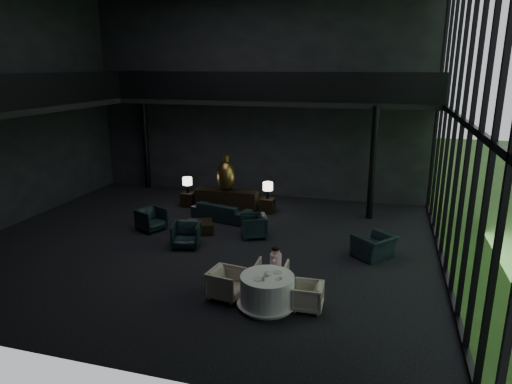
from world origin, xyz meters
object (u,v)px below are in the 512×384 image
(sofa, at_px, (221,208))
(dining_chair_north, at_px, (271,274))
(window_armchair, at_px, (374,243))
(side_table_left, at_px, (188,199))
(child, at_px, (276,258))
(table_lamp_left, at_px, (187,182))
(side_table_right, at_px, (268,206))
(dining_chair_west, at_px, (226,282))
(console, at_px, (227,200))
(lounge_armchair_west, at_px, (151,218))
(dining_table, at_px, (267,293))
(dining_chair_east, at_px, (307,297))
(lounge_armchair_south, at_px, (186,233))
(bronze_urn, at_px, (226,175))
(coffee_table, at_px, (200,227))
(table_lamp_right, at_px, (268,187))

(sofa, distance_m, dining_chair_north, 5.51)
(sofa, relative_size, window_armchair, 2.07)
(side_table_left, height_order, child, child)
(side_table_left, bearing_deg, window_armchair, -23.79)
(table_lamp_left, distance_m, side_table_right, 3.28)
(side_table_left, height_order, window_armchair, window_armchair)
(side_table_right, relative_size, child, 0.90)
(dining_chair_west, bearing_deg, console, 27.41)
(lounge_armchair_west, height_order, child, child)
(dining_table, xyz_separation_m, dining_chair_east, (0.90, 0.13, -0.03))
(sofa, bearing_deg, child, 138.15)
(lounge_armchair_south, height_order, dining_chair_east, lounge_armchair_south)
(side_table_right, relative_size, dining_chair_west, 0.72)
(dining_chair_north, xyz_separation_m, dining_chair_east, (1.02, -0.70, -0.09))
(bronze_urn, distance_m, coffee_table, 2.84)
(dining_table, bearing_deg, table_lamp_left, 126.64)
(bronze_urn, distance_m, side_table_right, 1.92)
(window_armchair, distance_m, dining_chair_east, 3.62)
(child, bearing_deg, window_armchair, -132.98)
(console, relative_size, coffee_table, 2.94)
(window_armchair, relative_size, dining_chair_north, 1.33)
(lounge_armchair_west, bearing_deg, window_armchair, -68.08)
(console, height_order, sofa, sofa)
(side_table_right, height_order, window_armchair, window_armchair)
(lounge_armchair_south, bearing_deg, side_table_left, 99.92)
(console, relative_size, lounge_armchair_west, 2.83)
(dining_chair_east, bearing_deg, console, -148.95)
(window_armchair, distance_m, dining_chair_north, 3.55)
(dining_chair_east, bearing_deg, side_table_left, -140.24)
(table_lamp_right, xyz_separation_m, lounge_armchair_south, (-1.53, -3.90, -0.55))
(table_lamp_left, height_order, dining_chair_east, table_lamp_left)
(console, height_order, table_lamp_right, table_lamp_right)
(lounge_armchair_south, bearing_deg, table_lamp_left, 100.07)
(dining_chair_east, bearing_deg, dining_chair_north, -126.72)
(bronze_urn, height_order, table_lamp_right, bronze_urn)
(console, bearing_deg, bronze_urn, 90.00)
(lounge_armchair_south, height_order, window_armchair, window_armchair)
(console, relative_size, table_lamp_left, 3.92)
(console, relative_size, dining_chair_west, 3.15)
(lounge_armchair_west, height_order, coffee_table, lounge_armchair_west)
(dining_table, bearing_deg, child, 93.01)
(dining_chair_east, height_order, child, child)
(coffee_table, bearing_deg, table_lamp_left, 121.53)
(window_armchair, bearing_deg, console, -79.88)
(lounge_armchair_south, height_order, child, child)
(sofa, distance_m, child, 5.39)
(table_lamp_left, bearing_deg, console, -0.17)
(dining_chair_east, bearing_deg, sofa, -145.10)
(lounge_armchair_south, bearing_deg, console, 77.66)
(lounge_armchair_south, xyz_separation_m, dining_chair_west, (2.21, -2.61, -0.06))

